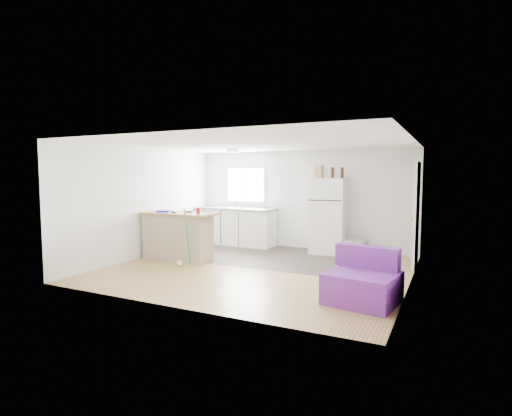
{
  "coord_description": "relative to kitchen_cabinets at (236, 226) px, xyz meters",
  "views": [
    {
      "loc": [
        3.32,
        -6.81,
        1.83
      ],
      "look_at": [
        -0.36,
        0.7,
        1.12
      ],
      "focal_mm": 28.0,
      "sensor_mm": 36.0,
      "label": 1
    }
  ],
  "objects": [
    {
      "name": "blue_tray",
      "position": [
        -0.54,
        -2.16,
        0.54
      ],
      "size": [
        0.33,
        0.26,
        0.04
      ],
      "primitive_type": "cube",
      "rotation": [
        0.0,
        0.0,
        0.16
      ],
      "color": "#1516CD",
      "rests_on": "peninsula"
    },
    {
      "name": "vinyl_zone",
      "position": [
        0.95,
        -0.92,
        -0.49
      ],
      "size": [
        4.05,
        2.5,
        0.0
      ],
      "primitive_type": "cube",
      "color": "#2D2521",
      "rests_on": "floor"
    },
    {
      "name": "cardboard_box",
      "position": [
        2.24,
        -0.06,
        1.39
      ],
      "size": [
        0.22,
        0.15,
        0.3
      ],
      "primitive_type": "cube",
      "rotation": [
        0.0,
        0.0,
        -0.29
      ],
      "color": "tan",
      "rests_on": "refrigerator"
    },
    {
      "name": "refrigerator",
      "position": [
        2.47,
        -0.04,
        0.38
      ],
      "size": [
        0.81,
        0.78,
        1.73
      ],
      "rotation": [
        0.0,
        0.0,
        0.07
      ],
      "color": "white",
      "rests_on": "floor"
    },
    {
      "name": "kitchen_cabinets",
      "position": [
        0.0,
        0.0,
        0.0
      ],
      "size": [
        2.16,
        0.7,
        1.25
      ],
      "rotation": [
        0.0,
        0.0,
        -0.01
      ],
      "color": "white",
      "rests_on": "floor"
    },
    {
      "name": "mop",
      "position": [
        0.24,
        -2.61,
        -0.26
      ],
      "size": [
        0.23,
        0.33,
        1.18
      ],
      "rotation": [
        0.0,
        0.0,
        0.24
      ],
      "color": "green",
      "rests_on": "floor"
    },
    {
      "name": "interior_door",
      "position": [
        4.4,
        -0.62,
        0.53
      ],
      "size": [
        0.11,
        0.92,
        2.1
      ],
      "color": "white",
      "rests_on": "right_wall"
    },
    {
      "name": "tool_b",
      "position": [
        -0.22,
        -2.26,
        0.54
      ],
      "size": [
        0.11,
        0.07,
        0.03
      ],
      "primitive_type": "cube",
      "rotation": [
        0.0,
        0.0,
        0.35
      ],
      "color": "black",
      "rests_on": "peninsula"
    },
    {
      "name": "peninsula",
      "position": [
        -0.23,
        -2.13,
        0.02
      ],
      "size": [
        1.66,
        0.66,
        1.01
      ],
      "rotation": [
        0.0,
        0.0,
        -0.02
      ],
      "color": "tan",
      "rests_on": "floor"
    },
    {
      "name": "tool_a",
      "position": [
        -0.01,
        -2.02,
        0.54
      ],
      "size": [
        0.14,
        0.06,
        0.03
      ],
      "primitive_type": "cube",
      "rotation": [
        0.0,
        0.0,
        0.09
      ],
      "color": "black",
      "rests_on": "peninsula"
    },
    {
      "name": "cleaner_jug",
      "position": [
        0.07,
        -2.18,
        -0.36
      ],
      "size": [
        0.14,
        0.11,
        0.29
      ],
      "rotation": [
        0.0,
        0.0,
        -0.09
      ],
      "color": "white",
      "rests_on": "floor"
    },
    {
      "name": "cooler",
      "position": [
        3.12,
        -0.23,
        -0.29
      ],
      "size": [
        0.57,
        0.47,
        0.38
      ],
      "rotation": [
        0.0,
        0.0,
        -0.28
      ],
      "color": "#323235",
      "rests_on": "floor"
    },
    {
      "name": "bottle_right",
      "position": [
        2.77,
        -0.05,
        1.37
      ],
      "size": [
        0.08,
        0.08,
        0.25
      ],
      "primitive_type": "cylinder",
      "rotation": [
        0.0,
        0.0,
        0.11
      ],
      "color": "#38160A",
      "rests_on": "refrigerator"
    },
    {
      "name": "window",
      "position": [
        0.13,
        0.32,
        1.06
      ],
      "size": [
        1.18,
        0.06,
        0.98
      ],
      "color": "white",
      "rests_on": "back_wall"
    },
    {
      "name": "purple_seat",
      "position": [
        3.91,
        -3.28,
        -0.21
      ],
      "size": [
        1.05,
        1.01,
        0.77
      ],
      "rotation": [
        0.0,
        0.0,
        -0.15
      ],
      "color": "purple",
      "rests_on": "floor"
    },
    {
      "name": "red_cup",
      "position": [
        0.31,
        -2.14,
        0.59
      ],
      "size": [
        0.1,
        0.1,
        0.12
      ],
      "primitive_type": "cylinder",
      "rotation": [
        0.0,
        0.0,
        0.37
      ],
      "color": "red",
      "rests_on": "peninsula"
    },
    {
      "name": "room",
      "position": [
        1.68,
        -2.17,
        0.71
      ],
      "size": [
        5.51,
        5.01,
        2.41
      ],
      "color": "olive",
      "rests_on": "ground"
    },
    {
      "name": "bottle_left",
      "position": [
        2.58,
        -0.16,
        1.37
      ],
      "size": [
        0.08,
        0.08,
        0.25
      ],
      "primitive_type": "cylinder",
      "rotation": [
        0.0,
        0.0,
        -0.1
      ],
      "color": "#38160A",
      "rests_on": "refrigerator"
    },
    {
      "name": "ceiling_fixture",
      "position": [
        0.48,
        -0.97,
        1.87
      ],
      "size": [
        0.3,
        0.3,
        0.07
      ],
      "primitive_type": "cylinder",
      "color": "white",
      "rests_on": "ceiling"
    }
  ]
}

